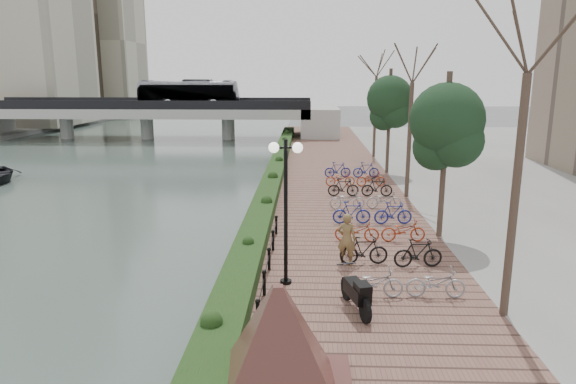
{
  "coord_description": "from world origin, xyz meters",
  "views": [
    {
      "loc": [
        2.62,
        -11.06,
        6.82
      ],
      "look_at": [
        1.84,
        10.2,
        2.0
      ],
      "focal_mm": 32.0,
      "sensor_mm": 36.0,
      "label": 1
    }
  ],
  "objects_px": {
    "motorcycle": "(356,291)",
    "lamppost": "(286,180)",
    "granite_monument": "(278,344)",
    "pedestrian": "(347,239)"
  },
  "relations": [
    {
      "from": "motorcycle",
      "to": "lamppost",
      "type": "bearing_deg",
      "value": 122.01
    },
    {
      "from": "granite_monument",
      "to": "pedestrian",
      "type": "xyz_separation_m",
      "value": [
        1.9,
        7.67,
        -0.34
      ]
    },
    {
      "from": "lamppost",
      "to": "motorcycle",
      "type": "distance_m",
      "value": 3.84
    },
    {
      "from": "granite_monument",
      "to": "lamppost",
      "type": "height_order",
      "value": "lamppost"
    },
    {
      "from": "pedestrian",
      "to": "motorcycle",
      "type": "bearing_deg",
      "value": 109.37
    },
    {
      "from": "pedestrian",
      "to": "lamppost",
      "type": "bearing_deg",
      "value": 60.02
    },
    {
      "from": "lamppost",
      "to": "pedestrian",
      "type": "height_order",
      "value": "lamppost"
    },
    {
      "from": "motorcycle",
      "to": "pedestrian",
      "type": "distance_m",
      "value": 3.57
    },
    {
      "from": "pedestrian",
      "to": "granite_monument",
      "type": "bearing_deg",
      "value": 95.63
    },
    {
      "from": "granite_monument",
      "to": "lamppost",
      "type": "xyz_separation_m",
      "value": [
        -0.1,
        5.97,
        2.04
      ]
    }
  ]
}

